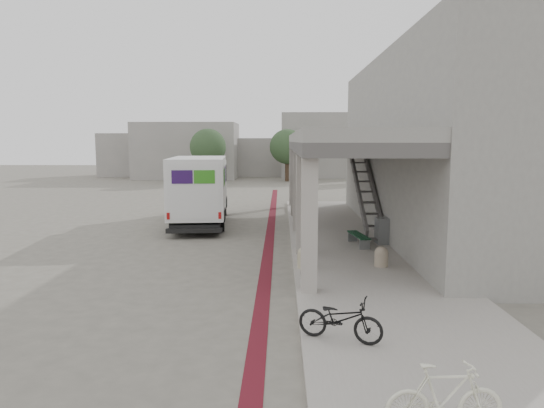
{
  "coord_description": "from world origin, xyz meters",
  "views": [
    {
      "loc": [
        1.42,
        -14.85,
        3.71
      ],
      "look_at": [
        1.13,
        1.36,
        1.6
      ],
      "focal_mm": 32.0,
      "sensor_mm": 36.0,
      "label": 1
    }
  ],
  "objects_px": {
    "bench": "(359,237)",
    "utility_cabinet": "(382,231)",
    "bicycle_cream": "(444,398)",
    "fedex_truck": "(200,188)",
    "bicycle_black": "(340,319)"
  },
  "relations": [
    {
      "from": "utility_cabinet",
      "to": "bicycle_black",
      "type": "bearing_deg",
      "value": -111.28
    },
    {
      "from": "utility_cabinet",
      "to": "bicycle_cream",
      "type": "height_order",
      "value": "utility_cabinet"
    },
    {
      "from": "bench",
      "to": "utility_cabinet",
      "type": "xyz_separation_m",
      "value": [
        0.87,
        0.3,
        0.19
      ]
    },
    {
      "from": "bench",
      "to": "utility_cabinet",
      "type": "bearing_deg",
      "value": 10.37
    },
    {
      "from": "fedex_truck",
      "to": "bicycle_black",
      "type": "bearing_deg",
      "value": -75.51
    },
    {
      "from": "bench",
      "to": "bicycle_black",
      "type": "xyz_separation_m",
      "value": [
        -1.63,
        -8.13,
        0.14
      ]
    },
    {
      "from": "bench",
      "to": "utility_cabinet",
      "type": "height_order",
      "value": "utility_cabinet"
    },
    {
      "from": "bench",
      "to": "bicycle_cream",
      "type": "xyz_separation_m",
      "value": [
        -0.68,
        -10.9,
        0.18
      ]
    },
    {
      "from": "fedex_truck",
      "to": "bicycle_black",
      "type": "relative_size",
      "value": 4.65
    },
    {
      "from": "bench",
      "to": "fedex_truck",
      "type": "bearing_deg",
      "value": 133.23
    },
    {
      "from": "fedex_truck",
      "to": "utility_cabinet",
      "type": "bearing_deg",
      "value": -38.02
    },
    {
      "from": "bench",
      "to": "bicycle_cream",
      "type": "distance_m",
      "value": 10.92
    },
    {
      "from": "bench",
      "to": "utility_cabinet",
      "type": "distance_m",
      "value": 0.94
    },
    {
      "from": "fedex_truck",
      "to": "bench",
      "type": "height_order",
      "value": "fedex_truck"
    },
    {
      "from": "utility_cabinet",
      "to": "bicycle_cream",
      "type": "distance_m",
      "value": 11.31
    }
  ]
}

